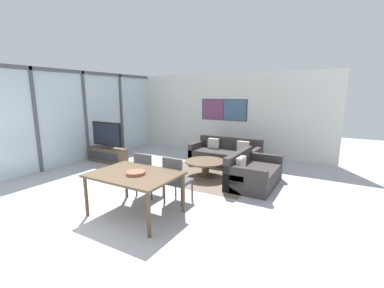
{
  "coord_description": "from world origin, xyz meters",
  "views": [
    {
      "loc": [
        3.69,
        -2.28,
        2.11
      ],
      "look_at": [
        0.76,
        2.82,
        0.95
      ],
      "focal_mm": 24.0,
      "sensor_mm": 36.0,
      "label": 1
    }
  ],
  "objects_px": {
    "dining_chair_centre": "(176,178)",
    "dining_chair_left": "(147,172)",
    "television": "(107,135)",
    "fruit_bowl": "(136,173)",
    "sofa_side": "(251,174)",
    "sofa_main": "(226,155)",
    "coffee_table": "(205,165)",
    "dining_table": "(135,177)",
    "tv_console": "(108,155)"
  },
  "relations": [
    {
      "from": "sofa_main",
      "to": "dining_chair_left",
      "type": "distance_m",
      "value": 3.19
    },
    {
      "from": "sofa_main",
      "to": "dining_table",
      "type": "relative_size",
      "value": 1.36
    },
    {
      "from": "sofa_side",
      "to": "coffee_table",
      "type": "relative_size",
      "value": 1.54
    },
    {
      "from": "television",
      "to": "sofa_side",
      "type": "xyz_separation_m",
      "value": [
        4.47,
        0.26,
        -0.6
      ]
    },
    {
      "from": "tv_console",
      "to": "dining_chair_centre",
      "type": "bearing_deg",
      "value": -22.91
    },
    {
      "from": "dining_chair_centre",
      "to": "dining_chair_left",
      "type": "bearing_deg",
      "value": -179.72
    },
    {
      "from": "fruit_bowl",
      "to": "sofa_main",
      "type": "bearing_deg",
      "value": 89.33
    },
    {
      "from": "sofa_side",
      "to": "dining_chair_centre",
      "type": "relative_size",
      "value": 1.72
    },
    {
      "from": "television",
      "to": "sofa_main",
      "type": "height_order",
      "value": "television"
    },
    {
      "from": "television",
      "to": "dining_chair_centre",
      "type": "height_order",
      "value": "television"
    },
    {
      "from": "dining_chair_left",
      "to": "television",
      "type": "bearing_deg",
      "value": 151.98
    },
    {
      "from": "dining_chair_centre",
      "to": "fruit_bowl",
      "type": "distance_m",
      "value": 0.89
    },
    {
      "from": "sofa_main",
      "to": "dining_chair_centre",
      "type": "xyz_separation_m",
      "value": [
        0.25,
        -3.15,
        0.25
      ]
    },
    {
      "from": "tv_console",
      "to": "dining_chair_centre",
      "type": "height_order",
      "value": "dining_chair_centre"
    },
    {
      "from": "tv_console",
      "to": "sofa_main",
      "type": "xyz_separation_m",
      "value": [
        3.26,
        1.66,
        0.03
      ]
    },
    {
      "from": "sofa_main",
      "to": "fruit_bowl",
      "type": "xyz_separation_m",
      "value": [
        -0.05,
        -3.94,
        0.52
      ]
    },
    {
      "from": "sofa_main",
      "to": "sofa_side",
      "type": "height_order",
      "value": "same"
    },
    {
      "from": "sofa_side",
      "to": "dining_chair_left",
      "type": "xyz_separation_m",
      "value": [
        -1.67,
        -1.75,
        0.25
      ]
    },
    {
      "from": "coffee_table",
      "to": "dining_table",
      "type": "bearing_deg",
      "value": -92.44
    },
    {
      "from": "coffee_table",
      "to": "fruit_bowl",
      "type": "distance_m",
      "value": 2.6
    },
    {
      "from": "television",
      "to": "fruit_bowl",
      "type": "relative_size",
      "value": 3.58
    },
    {
      "from": "coffee_table",
      "to": "dining_chair_left",
      "type": "xyz_separation_m",
      "value": [
        -0.46,
        -1.77,
        0.2
      ]
    },
    {
      "from": "tv_console",
      "to": "dining_table",
      "type": "relative_size",
      "value": 0.89
    },
    {
      "from": "tv_console",
      "to": "sofa_main",
      "type": "height_order",
      "value": "sofa_main"
    },
    {
      "from": "dining_chair_centre",
      "to": "fruit_bowl",
      "type": "relative_size",
      "value": 2.81
    },
    {
      "from": "coffee_table",
      "to": "fruit_bowl",
      "type": "xyz_separation_m",
      "value": [
        -0.05,
        -2.55,
        0.48
      ]
    },
    {
      "from": "dining_table",
      "to": "dining_chair_centre",
      "type": "bearing_deg",
      "value": 64.59
    },
    {
      "from": "sofa_main",
      "to": "coffee_table",
      "type": "height_order",
      "value": "sofa_main"
    },
    {
      "from": "tv_console",
      "to": "sofa_side",
      "type": "xyz_separation_m",
      "value": [
        4.47,
        0.26,
        0.03
      ]
    },
    {
      "from": "tv_console",
      "to": "fruit_bowl",
      "type": "bearing_deg",
      "value": -35.28
    },
    {
      "from": "sofa_side",
      "to": "dining_chair_centre",
      "type": "xyz_separation_m",
      "value": [
        -0.96,
        -1.75,
        0.25
      ]
    },
    {
      "from": "sofa_main",
      "to": "fruit_bowl",
      "type": "height_order",
      "value": "fruit_bowl"
    },
    {
      "from": "tv_console",
      "to": "fruit_bowl",
      "type": "distance_m",
      "value": 3.98
    },
    {
      "from": "coffee_table",
      "to": "sofa_main",
      "type": "bearing_deg",
      "value": 90.0
    },
    {
      "from": "television",
      "to": "dining_chair_centre",
      "type": "relative_size",
      "value": 1.27
    },
    {
      "from": "dining_chair_left",
      "to": "coffee_table",
      "type": "bearing_deg",
      "value": 75.25
    },
    {
      "from": "sofa_main",
      "to": "coffee_table",
      "type": "bearing_deg",
      "value": -90.0
    },
    {
      "from": "dining_chair_left",
      "to": "fruit_bowl",
      "type": "relative_size",
      "value": 2.81
    },
    {
      "from": "sofa_side",
      "to": "dining_table",
      "type": "relative_size",
      "value": 1.06
    },
    {
      "from": "tv_console",
      "to": "coffee_table",
      "type": "relative_size",
      "value": 1.29
    },
    {
      "from": "dining_chair_left",
      "to": "sofa_main",
      "type": "bearing_deg",
      "value": 81.61
    },
    {
      "from": "sofa_main",
      "to": "dining_table",
      "type": "distance_m",
      "value": 3.92
    },
    {
      "from": "dining_chair_left",
      "to": "fruit_bowl",
      "type": "height_order",
      "value": "dining_chair_left"
    },
    {
      "from": "dining_table",
      "to": "fruit_bowl",
      "type": "relative_size",
      "value": 4.56
    },
    {
      "from": "dining_chair_left",
      "to": "dining_chair_centre",
      "type": "distance_m",
      "value": 0.72
    },
    {
      "from": "fruit_bowl",
      "to": "dining_table",
      "type": "bearing_deg",
      "value": 147.63
    },
    {
      "from": "dining_table",
      "to": "dining_chair_centre",
      "type": "xyz_separation_m",
      "value": [
        0.36,
        0.75,
        -0.18
      ]
    },
    {
      "from": "television",
      "to": "sofa_main",
      "type": "distance_m",
      "value": 3.71
    },
    {
      "from": "television",
      "to": "dining_table",
      "type": "relative_size",
      "value": 0.78
    },
    {
      "from": "dining_chair_left",
      "to": "fruit_bowl",
      "type": "bearing_deg",
      "value": -62.03
    }
  ]
}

